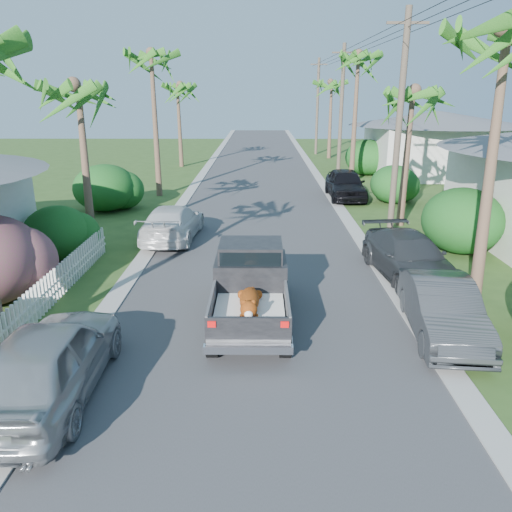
{
  "coord_description": "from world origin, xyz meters",
  "views": [
    {
      "loc": [
        0.07,
        -7.59,
        5.94
      ],
      "look_at": [
        -0.05,
        6.16,
        1.4
      ],
      "focal_mm": 35.0,
      "sensor_mm": 36.0,
      "label": 1
    }
  ],
  "objects_px": {
    "parked_car_rm": "(409,257)",
    "utility_pole_d": "(317,106)",
    "palm_l_c": "(151,54)",
    "palm_l_d": "(178,85)",
    "parked_car_lf": "(173,223)",
    "palm_r_b": "(413,91)",
    "utility_pole_c": "(341,112)",
    "house_right_far": "(435,146)",
    "palm_r_d": "(332,82)",
    "parked_car_rn": "(442,309)",
    "parked_car_ln": "(48,361)",
    "parked_car_rf": "(345,184)",
    "pickup_truck": "(251,282)",
    "utility_pole_b": "(399,127)",
    "palm_r_a": "(511,29)",
    "palm_l_b": "(77,86)",
    "palm_r_c": "(359,55)"
  },
  "relations": [
    {
      "from": "parked_car_rm",
      "to": "utility_pole_d",
      "type": "height_order",
      "value": "utility_pole_d"
    },
    {
      "from": "palm_l_c",
      "to": "palm_l_d",
      "type": "distance_m",
      "value": 12.1
    },
    {
      "from": "parked_car_lf",
      "to": "palm_r_b",
      "type": "relative_size",
      "value": 0.69
    },
    {
      "from": "parked_car_lf",
      "to": "utility_pole_c",
      "type": "xyz_separation_m",
      "value": [
        9.2,
        15.4,
        3.88
      ]
    },
    {
      "from": "house_right_far",
      "to": "palm_r_d",
      "type": "bearing_deg",
      "value": 123.02
    },
    {
      "from": "parked_car_rn",
      "to": "parked_car_ln",
      "type": "distance_m",
      "value": 9.27
    },
    {
      "from": "palm_r_b",
      "to": "parked_car_rf",
      "type": "bearing_deg",
      "value": 104.55
    },
    {
      "from": "palm_r_b",
      "to": "parked_car_rm",
      "type": "bearing_deg",
      "value": -103.05
    },
    {
      "from": "pickup_truck",
      "to": "parked_car_rf",
      "type": "bearing_deg",
      "value": 72.12
    },
    {
      "from": "palm_r_d",
      "to": "house_right_far",
      "type": "xyz_separation_m",
      "value": [
        6.5,
        -10.0,
        -4.62
      ]
    },
    {
      "from": "parked_car_rf",
      "to": "palm_l_d",
      "type": "height_order",
      "value": "palm_l_d"
    },
    {
      "from": "palm_l_c",
      "to": "palm_r_d",
      "type": "distance_m",
      "value": 21.95
    },
    {
      "from": "palm_l_c",
      "to": "pickup_truck",
      "type": "bearing_deg",
      "value": -71.05
    },
    {
      "from": "parked_car_rf",
      "to": "utility_pole_b",
      "type": "height_order",
      "value": "utility_pole_b"
    },
    {
      "from": "palm_r_d",
      "to": "utility_pole_b",
      "type": "xyz_separation_m",
      "value": [
        -0.9,
        -27.0,
        -2.14
      ]
    },
    {
      "from": "palm_r_a",
      "to": "palm_l_b",
      "type": "bearing_deg",
      "value": 155.39
    },
    {
      "from": "palm_r_d",
      "to": "parked_car_ln",
      "type": "bearing_deg",
      "value": -105.35
    },
    {
      "from": "house_right_far",
      "to": "utility_pole_b",
      "type": "xyz_separation_m",
      "value": [
        -7.4,
        -17.0,
        2.48
      ]
    },
    {
      "from": "parked_car_ln",
      "to": "house_right_far",
      "type": "height_order",
      "value": "house_right_far"
    },
    {
      "from": "palm_l_b",
      "to": "utility_pole_b",
      "type": "distance_m",
      "value": 12.54
    },
    {
      "from": "palm_l_c",
      "to": "palm_r_b",
      "type": "distance_m",
      "value": 14.55
    },
    {
      "from": "parked_car_rm",
      "to": "palm_l_b",
      "type": "xyz_separation_m",
      "value": [
        -11.8,
        3.9,
        5.42
      ]
    },
    {
      "from": "palm_l_b",
      "to": "palm_l_c",
      "type": "distance_m",
      "value": 10.19
    },
    {
      "from": "palm_r_c",
      "to": "palm_l_b",
      "type": "bearing_deg",
      "value": -132.88
    },
    {
      "from": "parked_car_ln",
      "to": "parked_car_lf",
      "type": "relative_size",
      "value": 0.98
    },
    {
      "from": "palm_l_c",
      "to": "palm_r_c",
      "type": "relative_size",
      "value": 0.98
    },
    {
      "from": "palm_r_b",
      "to": "utility_pole_b",
      "type": "relative_size",
      "value": 0.8
    },
    {
      "from": "utility_pole_b",
      "to": "utility_pole_d",
      "type": "height_order",
      "value": "same"
    },
    {
      "from": "parked_car_ln",
      "to": "parked_car_rn",
      "type": "bearing_deg",
      "value": -163.52
    },
    {
      "from": "palm_r_a",
      "to": "palm_r_b",
      "type": "bearing_deg",
      "value": 88.09
    },
    {
      "from": "palm_l_c",
      "to": "utility_pole_d",
      "type": "relative_size",
      "value": 1.02
    },
    {
      "from": "parked_car_rm",
      "to": "palm_r_d",
      "type": "bearing_deg",
      "value": 80.31
    },
    {
      "from": "palm_l_b",
      "to": "palm_r_b",
      "type": "distance_m",
      "value": 13.73
    },
    {
      "from": "parked_car_rn",
      "to": "palm_l_c",
      "type": "distance_m",
      "value": 22.15
    },
    {
      "from": "palm_r_c",
      "to": "utility_pole_c",
      "type": "distance_m",
      "value": 4.08
    },
    {
      "from": "parked_car_ln",
      "to": "palm_r_b",
      "type": "bearing_deg",
      "value": -129.04
    },
    {
      "from": "palm_r_a",
      "to": "utility_pole_c",
      "type": "relative_size",
      "value": 0.97
    },
    {
      "from": "pickup_truck",
      "to": "palm_l_d",
      "type": "bearing_deg",
      "value": 102.31
    },
    {
      "from": "parked_car_ln",
      "to": "palm_l_d",
      "type": "xyz_separation_m",
      "value": [
        -2.34,
        32.84,
        5.61
      ]
    },
    {
      "from": "palm_r_d",
      "to": "house_right_far",
      "type": "relative_size",
      "value": 0.89
    },
    {
      "from": "parked_car_ln",
      "to": "house_right_far",
      "type": "xyz_separation_m",
      "value": [
        17.16,
        28.84,
        1.29
      ]
    },
    {
      "from": "parked_car_lf",
      "to": "pickup_truck",
      "type": "bearing_deg",
      "value": 117.62
    },
    {
      "from": "palm_l_d",
      "to": "palm_r_c",
      "type": "relative_size",
      "value": 0.82
    },
    {
      "from": "parked_car_rf",
      "to": "utility_pole_d",
      "type": "bearing_deg",
      "value": 88.63
    },
    {
      "from": "palm_l_d",
      "to": "palm_r_a",
      "type": "bearing_deg",
      "value": -65.43
    },
    {
      "from": "palm_l_d",
      "to": "pickup_truck",
      "type": "bearing_deg",
      "value": -77.69
    },
    {
      "from": "parked_car_rm",
      "to": "utility_pole_c",
      "type": "xyz_separation_m",
      "value": [
        0.6,
        19.9,
        3.88
      ]
    },
    {
      "from": "parked_car_rm",
      "to": "house_right_far",
      "type": "distance_m",
      "value": 23.36
    },
    {
      "from": "utility_pole_b",
      "to": "palm_r_b",
      "type": "bearing_deg",
      "value": 63.43
    },
    {
      "from": "pickup_truck",
      "to": "parked_car_lf",
      "type": "xyz_separation_m",
      "value": [
        -3.41,
        7.52,
        -0.29
      ]
    }
  ]
}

